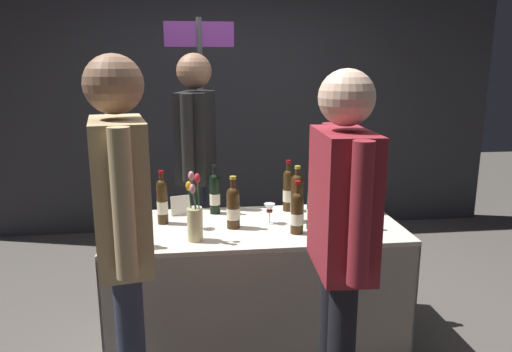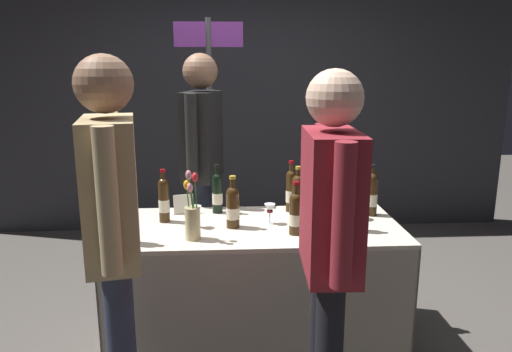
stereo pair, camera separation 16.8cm
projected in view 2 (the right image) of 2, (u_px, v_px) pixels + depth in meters
ground_plane at (256, 337)px, 3.02m from camera, size 12.00×12.00×0.00m
back_partition at (243, 100)px, 4.84m from camera, size 5.47×0.12×2.67m
tasting_table at (256, 260)px, 2.91m from camera, size 1.71×0.77×0.75m
featured_wine_bottle at (371, 193)px, 3.01m from camera, size 0.08×0.08×0.33m
display_bottle_0 at (353, 208)px, 2.73m from camera, size 0.07×0.07×0.32m
display_bottle_1 at (217, 192)px, 3.07m from camera, size 0.07×0.07×0.32m
display_bottle_2 at (123, 216)px, 2.53m from camera, size 0.08×0.08×0.35m
display_bottle_3 at (313, 209)px, 2.75m from camera, size 0.08×0.08×0.30m
display_bottle_4 at (291, 190)px, 3.10m from camera, size 0.07×0.07×0.34m
display_bottle_5 at (296, 212)px, 2.68m from camera, size 0.08×0.08×0.30m
display_bottle_6 at (233, 206)px, 2.79m from camera, size 0.08×0.08×0.31m
display_bottle_7 at (298, 198)px, 2.87m from camera, size 0.08×0.08×0.35m
display_bottle_8 at (164, 199)px, 2.89m from camera, size 0.07×0.07×0.33m
wine_glass_near_vendor at (196, 212)px, 2.79m from camera, size 0.07×0.07×0.13m
wine_glass_mid at (355, 202)px, 2.95m from camera, size 0.08×0.08×0.14m
wine_glass_near_taster at (270, 210)px, 2.86m from camera, size 0.07×0.07×0.12m
flower_vase at (192, 217)px, 2.59m from camera, size 0.09×0.09×0.39m
brochure_stand at (184, 204)px, 3.06m from camera, size 0.13×0.05×0.13m
vendor_presenter at (202, 154)px, 3.41m from camera, size 0.29×0.56×1.76m
taster_foreground_right at (113, 219)px, 2.02m from camera, size 0.28×0.59×1.72m
taster_foreground_left at (330, 231)px, 1.99m from camera, size 0.23×0.59×1.67m
booth_signpost at (210, 117)px, 3.83m from camera, size 0.53×0.04×2.03m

